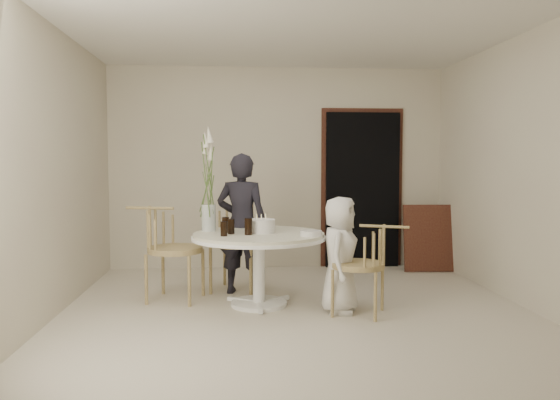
{
  "coord_description": "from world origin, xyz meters",
  "views": [
    {
      "loc": [
        -0.58,
        -5.12,
        1.43
      ],
      "look_at": [
        -0.13,
        0.3,
        1.05
      ],
      "focal_mm": 35.0,
      "sensor_mm": 36.0,
      "label": 1
    }
  ],
  "objects": [
    {
      "name": "girl",
      "position": [
        -0.51,
        0.77,
        0.76
      ],
      "size": [
        0.63,
        0.5,
        1.53
      ],
      "primitive_type": "imported",
      "rotation": [
        0.0,
        0.0,
        2.87
      ],
      "color": "black",
      "rests_on": "ground"
    },
    {
      "name": "boy",
      "position": [
        0.41,
        -0.06,
        0.55
      ],
      "size": [
        0.51,
        0.63,
        1.11
      ],
      "primitive_type": "imported",
      "rotation": [
        0.0,
        0.0,
        1.23
      ],
      "color": "white",
      "rests_on": "ground"
    },
    {
      "name": "cola_tumbler_b",
      "position": [
        -0.46,
        0.12,
        0.81
      ],
      "size": [
        0.1,
        0.1,
        0.16
      ],
      "primitive_type": "cylinder",
      "rotation": [
        0.0,
        0.0,
        0.41
      ],
      "color": "black",
      "rests_on": "table"
    },
    {
      "name": "ground",
      "position": [
        0.0,
        0.0,
        0.0
      ],
      "size": [
        4.5,
        4.5,
        0.0
      ],
      "primitive_type": "plane",
      "color": "beige",
      "rests_on": "ground"
    },
    {
      "name": "flower_vase",
      "position": [
        -0.85,
        0.46,
        1.14
      ],
      "size": [
        0.14,
        0.14,
        1.07
      ],
      "rotation": [
        0.0,
        0.0,
        0.12
      ],
      "color": "silver",
      "rests_on": "table"
    },
    {
      "name": "plate_stack",
      "position": [
        0.14,
        -0.01,
        0.76
      ],
      "size": [
        0.21,
        0.21,
        0.05
      ],
      "primitive_type": "cylinder",
      "rotation": [
        0.0,
        0.0,
        -0.02
      ],
      "color": "white",
      "rests_on": "table"
    },
    {
      "name": "cola_tumbler_a",
      "position": [
        -0.69,
        0.05,
        0.8
      ],
      "size": [
        0.08,
        0.08,
        0.14
      ],
      "primitive_type": "cylinder",
      "rotation": [
        0.0,
        0.0,
        -0.26
      ],
      "color": "black",
      "rests_on": "table"
    },
    {
      "name": "room_shell",
      "position": [
        0.0,
        0.0,
        1.62
      ],
      "size": [
        4.5,
        4.5,
        4.5
      ],
      "color": "white",
      "rests_on": "ground"
    },
    {
      "name": "chair_right",
      "position": [
        0.68,
        -0.18,
        0.56
      ],
      "size": [
        0.63,
        0.61,
        0.86
      ],
      "rotation": [
        0.0,
        0.0,
        -1.99
      ],
      "color": "tan",
      "rests_on": "ground"
    },
    {
      "name": "chair_far",
      "position": [
        -0.52,
        1.03,
        0.64
      ],
      "size": [
        0.67,
        0.69,
        0.99
      ],
      "rotation": [
        0.0,
        0.0,
        -0.32
      ],
      "color": "tan",
      "rests_on": "ground"
    },
    {
      "name": "chair_left",
      "position": [
        -1.34,
        0.57,
        0.63
      ],
      "size": [
        0.66,
        0.63,
        0.98
      ],
      "rotation": [
        0.0,
        0.0,
        1.33
      ],
      "color": "tan",
      "rests_on": "ground"
    },
    {
      "name": "table",
      "position": [
        -0.35,
        0.25,
        0.62
      ],
      "size": [
        1.33,
        1.33,
        0.73
      ],
      "color": "white",
      "rests_on": "ground"
    },
    {
      "name": "cola_tumbler_c",
      "position": [
        -0.68,
        0.31,
        0.81
      ],
      "size": [
        0.08,
        0.08,
        0.15
      ],
      "primitive_type": "cylinder",
      "rotation": [
        0.0,
        0.0,
        -0.15
      ],
      "color": "black",
      "rests_on": "table"
    },
    {
      "name": "cola_tumbler_d",
      "position": [
        -0.62,
        0.2,
        0.8
      ],
      "size": [
        0.07,
        0.07,
        0.15
      ],
      "primitive_type": "cylinder",
      "rotation": [
        0.0,
        0.0,
        0.07
      ],
      "color": "black",
      "rests_on": "table"
    },
    {
      "name": "door_trim",
      "position": [
        1.15,
        2.23,
        1.11
      ],
      "size": [
        1.12,
        0.03,
        2.22
      ],
      "primitive_type": "cube",
      "color": "brown",
      "rests_on": "ground"
    },
    {
      "name": "doorway",
      "position": [
        1.15,
        2.19,
        1.05
      ],
      "size": [
        1.0,
        0.1,
        2.1
      ],
      "primitive_type": "cube",
      "color": "black",
      "rests_on": "ground"
    },
    {
      "name": "birthday_cake",
      "position": [
        -0.32,
        0.28,
        0.8
      ],
      "size": [
        0.28,
        0.28,
        0.18
      ],
      "rotation": [
        0.0,
        0.0,
        -0.15
      ],
      "color": "white",
      "rests_on": "table"
    },
    {
      "name": "picture_frame",
      "position": [
        1.95,
        1.79,
        0.44
      ],
      "size": [
        0.67,
        0.24,
        0.87
      ],
      "primitive_type": "cube",
      "rotation": [
        -0.17,
        0.0,
        -0.06
      ],
      "color": "brown",
      "rests_on": "ground"
    }
  ]
}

